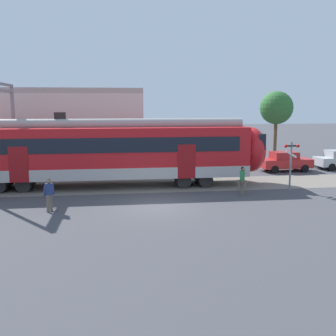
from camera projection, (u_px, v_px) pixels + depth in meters
name	position (u px, v px, depth m)	size (l,w,h in m)	color
ground_plane	(156.00, 206.00, 20.34)	(160.00, 160.00, 0.00)	#424247
pedestrian_navy	(49.00, 192.00, 19.15)	(0.53, 0.71, 1.67)	#6B6051
pedestrian_green	(242.00, 179.00, 22.74)	(0.56, 0.65, 1.67)	#6B6051
parked_car_red	(285.00, 161.00, 30.80)	(4.08, 1.91, 1.54)	#B22323
catenary_gantry	(0.00, 119.00, 23.66)	(0.24, 6.64, 6.53)	gray
crossing_signal	(291.00, 158.00, 23.62)	(0.96, 0.22, 3.00)	gray
background_building	(11.00, 130.00, 30.59)	(20.30, 5.00, 9.20)	beige
street_tree_right	(276.00, 108.00, 36.19)	(3.04, 3.04, 6.40)	brown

